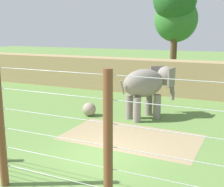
{
  "coord_description": "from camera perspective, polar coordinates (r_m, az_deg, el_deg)",
  "views": [
    {
      "loc": [
        4.61,
        -9.21,
        4.61
      ],
      "look_at": [
        -1.51,
        4.32,
        1.4
      ],
      "focal_mm": 46.93,
      "sensor_mm": 36.0,
      "label": 1
    }
  ],
  "objects": [
    {
      "name": "elephant",
      "position": [
        15.57,
        6.99,
        1.67
      ],
      "size": [
        2.74,
        3.25,
        2.7
      ],
      "color": "gray",
      "rests_on": "ground"
    },
    {
      "name": "ground_plane",
      "position": [
        11.28,
        -2.08,
        -11.92
      ],
      "size": [
        120.0,
        120.0,
        0.0
      ],
      "primitive_type": "plane",
      "color": "#5B7F3D"
    },
    {
      "name": "dirt_patch",
      "position": [
        13.08,
        3.71,
        -8.46
      ],
      "size": [
        6.01,
        3.53,
        0.01
      ],
      "primitive_type": "cube",
      "rotation": [
        0.0,
        0.0,
        -0.03
      ],
      "color": "#937F5B",
      "rests_on": "ground"
    },
    {
      "name": "tree_behind_wall",
      "position": [
        29.45,
        12.35,
        13.87
      ],
      "size": [
        4.1,
        4.1,
        7.8
      ],
      "color": "brown",
      "rests_on": "ground"
    },
    {
      "name": "enrichment_ball",
      "position": [
        16.15,
        -4.47,
        -3.06
      ],
      "size": [
        0.74,
        0.74,
        0.74
      ],
      "primitive_type": "sphere",
      "color": "gray",
      "rests_on": "ground"
    },
    {
      "name": "embankment_wall",
      "position": [
        21.72,
        11.82,
        3.03
      ],
      "size": [
        36.0,
        1.8,
        2.5
      ],
      "primitive_type": "cube",
      "color": "#997F56",
      "rests_on": "ground"
    },
    {
      "name": "cable_fence",
      "position": [
        8.08,
        -12.17,
        -7.79
      ],
      "size": [
        11.92,
        0.24,
        3.75
      ],
      "color": "brown",
      "rests_on": "ground"
    }
  ]
}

